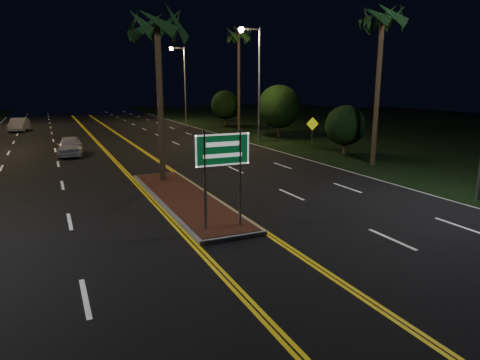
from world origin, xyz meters
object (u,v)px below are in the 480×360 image
palm_median (157,25)px  shrub_near (345,125)px  shrub_far (225,105)px  median_island (185,198)px  warning_sign (312,128)px  palm_right_near (383,19)px  palm_right_far (239,37)px  streetlight_right_mid (255,71)px  streetlight_right_far (182,76)px  shrub_mid (279,107)px  car_near (70,144)px  car_far (19,124)px  highway_sign (223,159)px

palm_median → shrub_near: (13.50, 3.50, -5.33)m
shrub_far → median_island: bearing=-115.4°
median_island → warning_sign: 16.57m
palm_right_near → palm_right_far: (0.30, 20.00, 0.93)m
streetlight_right_mid → streetlight_right_far: 20.00m
streetlight_right_mid → warning_sign: size_ratio=3.93×
streetlight_right_far → palm_right_near: (1.89, -32.00, 2.56)m
palm_median → shrub_mid: 19.97m
median_island → streetlight_right_far: size_ratio=1.14×
warning_sign → shrub_far: bearing=96.2°
streetlight_right_far → car_near: bearing=-124.3°
car_far → warning_sign: bearing=-38.6°
median_island → streetlight_right_far: 37.00m
median_island → palm_right_far: palm_right_far is taller
palm_median → shrub_far: bearing=61.6°
palm_median → shrub_near: 14.93m
streetlight_right_mid → palm_right_near: 12.41m
streetlight_right_far → shrub_far: 7.56m
palm_right_far → palm_right_near: bearing=-90.9°
highway_sign → palm_right_far: (12.80, 27.20, 6.74)m
shrub_near → car_far: 32.80m
median_island → palm_right_near: bearing=13.5°
palm_right_far → car_far: palm_right_far is taller
warning_sign → highway_sign: bearing=-123.4°
palm_right_far → shrub_far: palm_right_far is taller
highway_sign → palm_right_near: size_ratio=0.34×
highway_sign → palm_right_near: 15.55m
palm_median → warning_sign: size_ratio=3.62×
streetlight_right_far → shrub_near: streetlight_right_far is taller
shrub_near → shrub_mid: bearing=87.1°
streetlight_right_far → shrub_far: (3.19, -6.00, -3.32)m
palm_median → palm_right_near: 12.55m
car_far → warning_sign: warning_sign is taller
palm_right_far → warning_sign: palm_right_far is taller
median_island → shrub_mid: shrub_mid is taller
palm_median → streetlight_right_mid: bearing=47.3°
streetlight_right_far → shrub_near: bearing=-84.1°
highway_sign → car_far: (-7.44, 36.42, -1.64)m
shrub_near → palm_right_near: bearing=-104.0°
median_island → streetlight_right_far: bearing=73.1°
shrub_far → palm_right_far: bearing=-99.5°
streetlight_right_mid → shrub_mid: bearing=30.6°
streetlight_right_mid → shrub_mid: size_ratio=1.95×
streetlight_right_far → warning_sign: (2.39, -24.82, -4.18)m
palm_right_near → highway_sign: bearing=-150.0°
streetlight_right_mid → shrub_near: 9.28m
shrub_near → car_near: shrub_near is taller
streetlight_right_far → shrub_mid: (3.39, -18.00, -2.93)m
palm_median → warning_sign: palm_median is taller
median_island → warning_sign: bearing=38.1°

